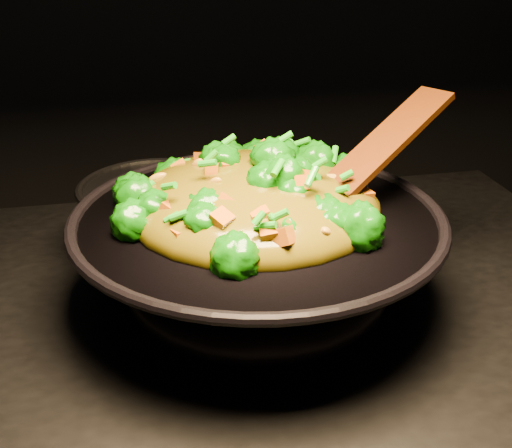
{
  "coord_description": "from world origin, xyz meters",
  "views": [
    {
      "loc": [
        -0.07,
        -0.61,
        1.35
      ],
      "look_at": [
        0.08,
        0.08,
        1.01
      ],
      "focal_mm": 45.0,
      "sensor_mm": 36.0,
      "label": 1
    }
  ],
  "objects": [
    {
      "name": "spatula",
      "position": [
        0.21,
        0.08,
        1.08
      ],
      "size": [
        0.29,
        0.21,
        0.13
      ],
      "primitive_type": "cube",
      "rotation": [
        0.0,
        -0.38,
        0.55
      ],
      "color": "#3E1106",
      "rests_on": "wok"
    },
    {
      "name": "stir_fry",
      "position": [
        0.08,
        0.09,
        1.08
      ],
      "size": [
        0.33,
        0.33,
        0.11
      ],
      "primitive_type": null,
      "rotation": [
        0.0,
        0.0,
        0.06
      ],
      "color": "#0F5C06",
      "rests_on": "wok"
    },
    {
      "name": "back_pot",
      "position": [
        -0.04,
        0.22,
        0.96
      ],
      "size": [
        0.26,
        0.26,
        0.12
      ],
      "primitive_type": "cylinder",
      "rotation": [
        0.0,
        0.0,
        0.3
      ],
      "color": "black",
      "rests_on": "stovetop"
    },
    {
      "name": "wok",
      "position": [
        0.08,
        0.07,
        0.96
      ],
      "size": [
        0.49,
        0.49,
        0.12
      ],
      "primitive_type": null,
      "rotation": [
        0.0,
        0.0,
        0.14
      ],
      "color": "black",
      "rests_on": "stovetop"
    }
  ]
}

